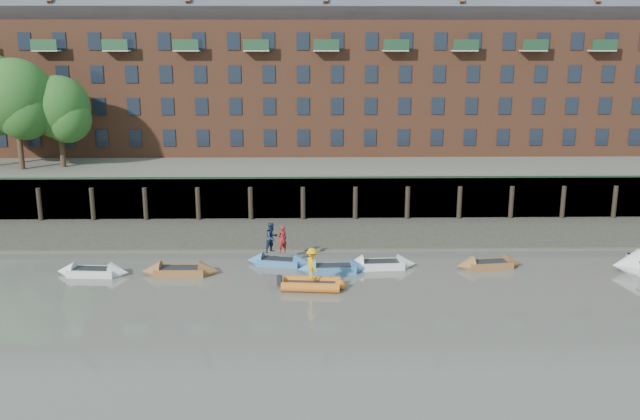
{
  "coord_description": "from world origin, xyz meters",
  "views": [
    {
      "loc": [
        -1.62,
        -28.52,
        13.15
      ],
      "look_at": [
        -0.88,
        12.0,
        3.2
      ],
      "focal_mm": 38.0,
      "sensor_mm": 36.0,
      "label": 1
    }
  ],
  "objects_px": {
    "person_rib_crew": "(312,264)",
    "rib_tender": "(314,284)",
    "rowboat_0": "(93,272)",
    "rowboat_5": "(380,264)",
    "rowboat_4": "(333,269)",
    "person_rower_a": "(282,239)",
    "rowboat_6": "(489,264)",
    "rowboat_3": "(279,262)",
    "rowboat_2": "(180,271)",
    "person_rower_b": "(272,238)"
  },
  "relations": [
    {
      "from": "person_rib_crew",
      "to": "rib_tender",
      "type": "bearing_deg",
      "value": -89.94
    },
    {
      "from": "rowboat_0",
      "to": "rowboat_5",
      "type": "xyz_separation_m",
      "value": [
        16.97,
        1.03,
        0.0
      ]
    },
    {
      "from": "rowboat_4",
      "to": "person_rower_a",
      "type": "distance_m",
      "value": 3.63
    },
    {
      "from": "rowboat_6",
      "to": "rowboat_3",
      "type": "bearing_deg",
      "value": 169.09
    },
    {
      "from": "rowboat_0",
      "to": "rib_tender",
      "type": "relative_size",
      "value": 1.21
    },
    {
      "from": "rowboat_2",
      "to": "rowboat_0",
      "type": "bearing_deg",
      "value": -179.41
    },
    {
      "from": "rowboat_6",
      "to": "person_rib_crew",
      "type": "relative_size",
      "value": 2.37
    },
    {
      "from": "rowboat_0",
      "to": "rowboat_2",
      "type": "bearing_deg",
      "value": 4.18
    },
    {
      "from": "rib_tender",
      "to": "rowboat_5",
      "type": "bearing_deg",
      "value": 46.18
    },
    {
      "from": "rowboat_6",
      "to": "rib_tender",
      "type": "relative_size",
      "value": 1.19
    },
    {
      "from": "rowboat_2",
      "to": "rowboat_4",
      "type": "height_order",
      "value": "rowboat_2"
    },
    {
      "from": "rowboat_3",
      "to": "rowboat_5",
      "type": "xyz_separation_m",
      "value": [
        6.17,
        -0.7,
        0.02
      ]
    },
    {
      "from": "rib_tender",
      "to": "person_rib_crew",
      "type": "height_order",
      "value": "person_rib_crew"
    },
    {
      "from": "rowboat_5",
      "to": "person_rib_crew",
      "type": "relative_size",
      "value": 2.46
    },
    {
      "from": "rowboat_6",
      "to": "rib_tender",
      "type": "bearing_deg",
      "value": -169.68
    },
    {
      "from": "person_rower_b",
      "to": "person_rower_a",
      "type": "bearing_deg",
      "value": -54.47
    },
    {
      "from": "rowboat_5",
      "to": "person_rower_a",
      "type": "xyz_separation_m",
      "value": [
        -5.93,
        0.71,
        1.41
      ]
    },
    {
      "from": "rowboat_0",
      "to": "rowboat_2",
      "type": "height_order",
      "value": "rowboat_2"
    },
    {
      "from": "person_rower_a",
      "to": "person_rower_b",
      "type": "xyz_separation_m",
      "value": [
        -0.64,
        0.1,
        0.07
      ]
    },
    {
      "from": "rowboat_4",
      "to": "rowboat_5",
      "type": "bearing_deg",
      "value": 10.28
    },
    {
      "from": "rowboat_4",
      "to": "rowboat_2",
      "type": "bearing_deg",
      "value": 179.03
    },
    {
      "from": "rowboat_4",
      "to": "rib_tender",
      "type": "distance_m",
      "value": 3.03
    },
    {
      "from": "rowboat_2",
      "to": "person_rower_b",
      "type": "height_order",
      "value": "person_rower_b"
    },
    {
      "from": "person_rib_crew",
      "to": "rowboat_0",
      "type": "bearing_deg",
      "value": 58.41
    },
    {
      "from": "rowboat_2",
      "to": "person_rower_b",
      "type": "bearing_deg",
      "value": 19.83
    },
    {
      "from": "rib_tender",
      "to": "person_rib_crew",
      "type": "distance_m",
      "value": 1.2
    },
    {
      "from": "rowboat_0",
      "to": "person_rower_a",
      "type": "distance_m",
      "value": 11.27
    },
    {
      "from": "rowboat_2",
      "to": "person_rib_crew",
      "type": "xyz_separation_m",
      "value": [
        7.72,
        -2.49,
        1.23
      ]
    },
    {
      "from": "person_rower_a",
      "to": "person_rib_crew",
      "type": "bearing_deg",
      "value": 80.78
    },
    {
      "from": "rowboat_0",
      "to": "rowboat_2",
      "type": "distance_m",
      "value": 5.11
    },
    {
      "from": "rowboat_5",
      "to": "person_rower_a",
      "type": "height_order",
      "value": "person_rower_a"
    },
    {
      "from": "rowboat_2",
      "to": "rowboat_6",
      "type": "relative_size",
      "value": 1.07
    },
    {
      "from": "rowboat_0",
      "to": "person_rower_b",
      "type": "bearing_deg",
      "value": 14.24
    },
    {
      "from": "rowboat_0",
      "to": "rowboat_4",
      "type": "height_order",
      "value": "rowboat_0"
    },
    {
      "from": "rowboat_2",
      "to": "rowboat_4",
      "type": "xyz_separation_m",
      "value": [
        8.97,
        0.34,
        -0.02
      ]
    },
    {
      "from": "person_rower_a",
      "to": "person_rib_crew",
      "type": "distance_m",
      "value": 4.59
    },
    {
      "from": "person_rib_crew",
      "to": "rowboat_6",
      "type": "bearing_deg",
      "value": -92.86
    },
    {
      "from": "rowboat_2",
      "to": "rowboat_6",
      "type": "height_order",
      "value": "rowboat_2"
    },
    {
      "from": "rowboat_2",
      "to": "rowboat_5",
      "type": "bearing_deg",
      "value": 5.62
    },
    {
      "from": "rowboat_6",
      "to": "person_rower_b",
      "type": "xyz_separation_m",
      "value": [
        -13.15,
        0.89,
        1.5
      ]
    },
    {
      "from": "rowboat_0",
      "to": "rowboat_6",
      "type": "relative_size",
      "value": 1.02
    },
    {
      "from": "rowboat_0",
      "to": "person_rib_crew",
      "type": "distance_m",
      "value": 13.12
    },
    {
      "from": "rowboat_4",
      "to": "person_rib_crew",
      "type": "distance_m",
      "value": 3.34
    },
    {
      "from": "person_rower_b",
      "to": "person_rib_crew",
      "type": "distance_m",
      "value": 4.97
    },
    {
      "from": "person_rower_b",
      "to": "rowboat_2",
      "type": "bearing_deg",
      "value": 153.72
    },
    {
      "from": "person_rower_a",
      "to": "rowboat_2",
      "type": "bearing_deg",
      "value": -15.74
    },
    {
      "from": "rowboat_0",
      "to": "rib_tender",
      "type": "bearing_deg",
      "value": -6.53
    },
    {
      "from": "rowboat_5",
      "to": "rowboat_6",
      "type": "xyz_separation_m",
      "value": [
        6.59,
        -0.08,
        -0.01
      ]
    },
    {
      "from": "rowboat_0",
      "to": "rowboat_2",
      "type": "xyz_separation_m",
      "value": [
        5.11,
        -0.0,
        0.01
      ]
    },
    {
      "from": "rowboat_3",
      "to": "person_rower_a",
      "type": "relative_size",
      "value": 2.41
    }
  ]
}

